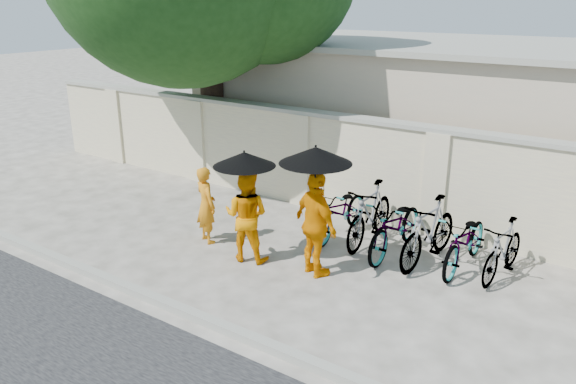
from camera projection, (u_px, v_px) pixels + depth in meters
The scene contains 15 objects.
ground at pixel (250, 268), 9.46m from camera, with size 80.00×80.00×0.00m, color #BCB4A6.
kerb at pixel (177, 308), 8.11m from camera, with size 40.00×0.16×0.12m, color gray.
compound_wall at pixel (389, 175), 11.09m from camera, with size 20.00×0.30×2.00m, color beige.
building_behind at pixel (497, 118), 13.32m from camera, with size 14.00×6.00×3.20m, color #BBA98E.
monk_left at pixel (206, 205), 10.27m from camera, with size 0.53×0.35×1.44m, color orange.
monk_center at pixel (246, 216), 9.53m from camera, with size 0.79×0.61×1.62m, color orange.
parasol_center at pixel (244, 159), 9.11m from camera, with size 1.03×1.03×1.04m.
monk_right at pixel (316, 224), 8.96m from camera, with size 1.04×0.43×1.77m, color orange.
parasol_right at pixel (316, 155), 8.50m from camera, with size 1.13×1.13×1.18m.
bike_0 at pixel (340, 212), 10.58m from camera, with size 0.66×1.88×0.99m, color gray.
bike_1 at pixel (370, 214), 10.26m from camera, with size 0.53×1.89×1.14m, color gray.
bike_2 at pixel (396, 227), 9.83m from camera, with size 0.69×1.97×1.03m, color gray.
bike_3 at pixel (429, 232), 9.48m from camera, with size 0.53×1.89×1.14m, color gray.
bike_4 at pixel (466, 241), 9.30m from camera, with size 0.65×1.86×0.98m, color gray.
bike_5 at pixel (503, 250), 9.01m from camera, with size 0.45×1.59×0.96m, color gray.
Camera 1 is at (5.35, -6.66, 4.31)m, focal length 35.00 mm.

